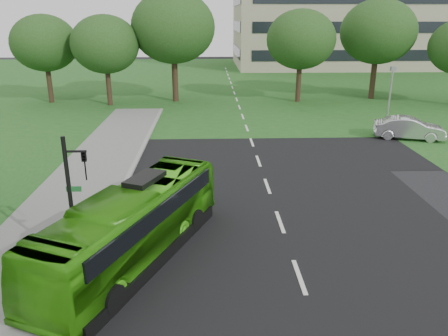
% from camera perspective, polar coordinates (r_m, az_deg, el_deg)
% --- Properties ---
extents(ground, '(160.00, 160.00, 0.00)m').
position_cam_1_polar(ground, '(16.46, 8.42, -10.09)').
color(ground, black).
rests_on(ground, ground).
extents(street_surfaces, '(120.00, 120.00, 0.15)m').
position_cam_1_polar(street_surfaces, '(37.78, 1.79, 7.00)').
color(street_surfaces, black).
rests_on(street_surfaces, ground).
extents(tree_park_a, '(6.19, 6.19, 8.22)m').
position_cam_1_polar(tree_park_a, '(42.83, -15.26, 15.31)').
color(tree_park_a, black).
rests_on(tree_park_a, ground).
extents(tree_park_b, '(7.93, 7.93, 10.40)m').
position_cam_1_polar(tree_park_b, '(43.63, -6.66, 17.77)').
color(tree_park_b, black).
rests_on(tree_park_b, ground).
extents(tree_park_c, '(6.57, 6.57, 8.73)m').
position_cam_1_polar(tree_park_c, '(43.75, 10.02, 16.19)').
color(tree_park_c, black).
rests_on(tree_park_c, ground).
extents(tree_park_d, '(7.34, 7.34, 9.71)m').
position_cam_1_polar(tree_park_d, '(47.30, 19.49, 16.42)').
color(tree_park_d, black).
rests_on(tree_park_d, ground).
extents(tree_park_f, '(6.19, 6.19, 8.26)m').
position_cam_1_polar(tree_park_f, '(45.98, -22.42, 14.84)').
color(tree_park_f, black).
rests_on(tree_park_f, ground).
extents(bus, '(5.66, 9.27, 2.56)m').
position_cam_1_polar(bus, '(15.28, -11.80, -7.31)').
color(bus, '#399B13').
rests_on(bus, ground).
extents(sedan, '(4.86, 2.84, 1.51)m').
position_cam_1_polar(sedan, '(32.58, 23.01, 4.82)').
color(sedan, silver).
rests_on(sedan, ground).
extents(traffic_light, '(0.74, 0.20, 4.64)m').
position_cam_1_polar(traffic_light, '(14.29, -18.91, -3.51)').
color(traffic_light, black).
rests_on(traffic_light, ground).
extents(camera_pole, '(0.45, 0.42, 4.49)m').
position_cam_1_polar(camera_pole, '(35.66, 20.95, 9.72)').
color(camera_pole, gray).
rests_on(camera_pole, ground).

